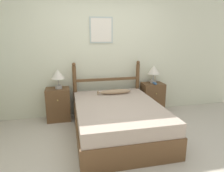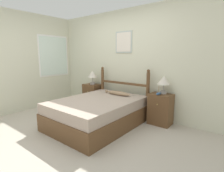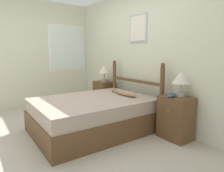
# 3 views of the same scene
# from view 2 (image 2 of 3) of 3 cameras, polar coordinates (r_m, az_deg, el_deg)

# --- Properties ---
(ground_plane) EXTENTS (16.00, 16.00, 0.00)m
(ground_plane) POSITION_cam_2_polar(r_m,az_deg,el_deg) (3.49, -13.39, -14.88)
(ground_plane) COLOR #B7AD9E
(wall_back) EXTENTS (6.40, 0.08, 2.55)m
(wall_back) POSITION_cam_2_polar(r_m,az_deg,el_deg) (4.44, 3.80, 7.73)
(wall_back) COLOR beige
(wall_back) RESTS_ON ground_plane
(wall_left) EXTENTS (0.08, 6.40, 2.55)m
(wall_left) POSITION_cam_2_polar(r_m,az_deg,el_deg) (5.04, -29.12, 6.77)
(wall_left) COLOR beige
(wall_left) RESTS_ON ground_plane
(bed) EXTENTS (1.42, 1.91, 0.55)m
(bed) POSITION_cam_2_polar(r_m,az_deg,el_deg) (3.71, -4.65, -8.59)
(bed) COLOR brown
(bed) RESTS_ON ground_plane
(headboard) EXTENTS (1.42, 0.08, 1.15)m
(headboard) POSITION_cam_2_polar(r_m,az_deg,el_deg) (4.31, 3.61, -1.19)
(headboard) COLOR brown
(headboard) RESTS_ON ground_plane
(nightstand_left) EXTENTS (0.46, 0.37, 0.66)m
(nightstand_left) POSITION_cam_2_polar(r_m,az_deg,el_deg) (4.96, -6.44, -3.16)
(nightstand_left) COLOR brown
(nightstand_left) RESTS_ON ground_plane
(nightstand_right) EXTENTS (0.46, 0.37, 0.66)m
(nightstand_right) POSITION_cam_2_polar(r_m,az_deg,el_deg) (3.86, 15.55, -7.28)
(nightstand_right) COLOR brown
(nightstand_right) RESTS_ON ground_plane
(table_lamp_left) EXTENTS (0.26, 0.26, 0.38)m
(table_lamp_left) POSITION_cam_2_polar(r_m,az_deg,el_deg) (4.84, -6.40, 3.67)
(table_lamp_left) COLOR gray
(table_lamp_left) RESTS_ON nightstand_left
(table_lamp_right) EXTENTS (0.26, 0.26, 0.38)m
(table_lamp_right) POSITION_cam_2_polar(r_m,az_deg,el_deg) (3.77, 16.57, 1.55)
(table_lamp_right) COLOR gray
(table_lamp_right) RESTS_ON nightstand_right
(model_boat) EXTENTS (0.07, 0.18, 0.18)m
(model_boat) POSITION_cam_2_polar(r_m,az_deg,el_deg) (3.68, 14.96, -2.38)
(model_boat) COLOR #335684
(model_boat) RESTS_ON nightstand_right
(fish_pillow) EXTENTS (0.67, 0.14, 0.09)m
(fish_pillow) POSITION_cam_2_polar(r_m,az_deg,el_deg) (4.01, 1.99, -2.34)
(fish_pillow) COLOR #997A5B
(fish_pillow) RESTS_ON bed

